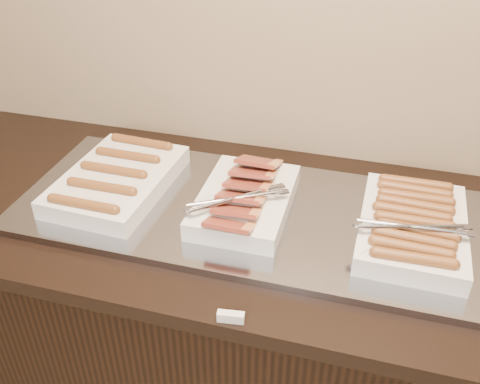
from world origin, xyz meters
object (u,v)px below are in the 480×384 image
dish_right (412,226)px  counter (250,333)px  warming_tray (247,212)px  dish_left (117,179)px  dish_center (244,199)px

dish_right → counter: bearing=-179.6°
counter → warming_tray: (-0.01, 0.00, 0.46)m
counter → dish_left: bearing=180.0°
counter → warming_tray: size_ratio=1.72×
dish_left → dish_right: (0.77, -0.00, 0.01)m
dish_left → dish_center: dish_center is taller
warming_tray → dish_left: dish_left is taller
warming_tray → dish_left: bearing=180.0°
dish_center → dish_right: 0.41m
dish_center → dish_right: (0.41, 0.00, 0.00)m
dish_left → dish_right: size_ratio=1.08×
warming_tray → dish_center: (-0.01, -0.00, 0.04)m
dish_center → dish_right: bearing=-0.3°
counter → dish_center: size_ratio=5.71×
counter → dish_left: (-0.38, 0.00, 0.50)m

